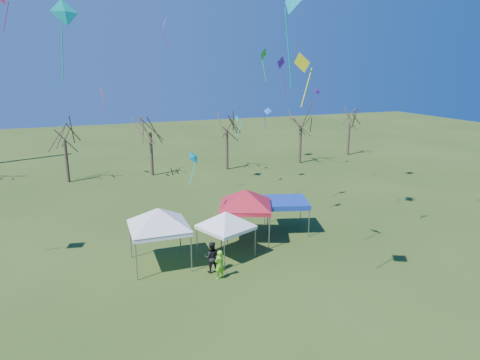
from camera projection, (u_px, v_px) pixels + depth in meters
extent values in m
plane|color=#2E4817|center=(269.00, 267.00, 24.82)|extent=(140.00, 140.00, 0.00)
cylinder|color=#3D2D21|center=(67.00, 161.00, 42.68)|extent=(0.32, 0.32, 4.28)
cylinder|color=#3D2D21|center=(151.00, 154.00, 45.34)|extent=(0.32, 0.32, 4.64)
cylinder|color=#3D2D21|center=(227.00, 150.00, 48.02)|extent=(0.32, 0.32, 4.49)
cylinder|color=#3D2D21|center=(300.00, 145.00, 51.26)|extent=(0.32, 0.32, 4.47)
cylinder|color=#3D2D21|center=(349.00, 139.00, 56.09)|extent=(0.32, 0.32, 4.23)
cylinder|color=gray|center=(137.00, 262.00, 23.02)|extent=(0.06, 0.06, 2.16)
cylinder|color=gray|center=(131.00, 241.00, 25.77)|extent=(0.06, 0.06, 2.16)
cylinder|color=gray|center=(191.00, 254.00, 24.00)|extent=(0.06, 0.06, 2.16)
cylinder|color=gray|center=(180.00, 235.00, 26.76)|extent=(0.06, 0.06, 2.16)
cube|color=white|center=(159.00, 228.00, 24.58)|extent=(3.33, 3.33, 0.26)
pyramid|color=white|center=(158.00, 208.00, 24.27)|extent=(4.58, 4.58, 1.08)
cylinder|color=gray|center=(224.00, 255.00, 24.31)|extent=(0.05, 0.05, 1.79)
cylinder|color=gray|center=(197.00, 242.00, 26.06)|extent=(0.05, 0.05, 1.79)
cylinder|color=gray|center=(255.00, 243.00, 25.99)|extent=(0.05, 0.05, 1.79)
cylinder|color=gray|center=(227.00, 232.00, 27.73)|extent=(0.05, 0.05, 1.79)
cube|color=white|center=(226.00, 227.00, 25.77)|extent=(3.50, 3.50, 0.21)
pyramid|color=white|center=(226.00, 212.00, 25.51)|extent=(3.51, 3.51, 0.89)
cylinder|color=gray|center=(221.00, 232.00, 27.11)|extent=(0.07, 0.07, 2.18)
cylinder|color=gray|center=(224.00, 216.00, 30.05)|extent=(0.07, 0.07, 2.18)
cylinder|color=gray|center=(269.00, 233.00, 27.02)|extent=(0.07, 0.07, 2.18)
cylinder|color=gray|center=(268.00, 217.00, 29.96)|extent=(0.07, 0.07, 2.18)
cube|color=#AE101F|center=(246.00, 207.00, 28.22)|extent=(4.28, 4.28, 0.26)
pyramid|color=#AE101F|center=(246.00, 189.00, 27.91)|extent=(4.25, 4.25, 1.09)
cylinder|color=gray|center=(270.00, 225.00, 28.81)|extent=(0.06, 0.06, 1.91)
cylinder|color=gray|center=(265.00, 212.00, 31.39)|extent=(0.06, 0.06, 1.91)
cylinder|color=gray|center=(309.00, 224.00, 29.00)|extent=(0.06, 0.06, 1.91)
cylinder|color=gray|center=(301.00, 211.00, 31.58)|extent=(0.06, 0.06, 1.91)
cube|color=#0E2D95|center=(286.00, 203.00, 29.92)|extent=(3.59, 3.59, 0.23)
cube|color=#0E2D95|center=(286.00, 201.00, 29.88)|extent=(3.59, 3.59, 0.11)
imported|color=#73DB23|center=(219.00, 264.00, 23.30)|extent=(0.71, 0.59, 1.65)
imported|color=black|center=(212.00, 257.00, 24.01)|extent=(1.04, 0.91, 1.81)
cube|color=red|center=(6.00, 17.00, 35.58)|extent=(0.69, 0.32, 2.42)
cone|color=blue|center=(268.00, 111.00, 41.15)|extent=(0.95, 0.89, 0.71)
cube|color=blue|center=(265.00, 121.00, 41.49)|extent=(0.39, 0.48, 1.61)
cone|color=purple|center=(164.00, 24.00, 35.74)|extent=(0.66, 1.26, 1.17)
cube|color=purple|center=(164.00, 39.00, 36.36)|extent=(0.72, 0.17, 1.79)
cone|color=green|center=(263.00, 54.00, 27.38)|extent=(0.85, 0.79, 0.80)
cube|color=green|center=(264.00, 70.00, 27.77)|extent=(0.27, 0.30, 1.56)
cone|color=#FFF51A|center=(302.00, 62.00, 22.02)|extent=(0.84, 1.23, 1.07)
cube|color=#FFF51A|center=(307.00, 88.00, 22.07)|extent=(0.72, 0.26, 1.97)
cone|color=#0CB89B|center=(65.00, 12.00, 22.17)|extent=(1.63, 1.16, 1.42)
cube|color=#0CB89B|center=(63.00, 52.00, 22.48)|extent=(0.28, 0.64, 3.33)
cone|color=#5B18AC|center=(281.00, 62.00, 31.30)|extent=(0.99, 0.74, 0.92)
cube|color=#5B18AC|center=(282.00, 81.00, 31.84)|extent=(0.30, 0.51, 2.21)
cone|color=#0DC7BF|center=(194.00, 157.00, 25.76)|extent=(1.04, 1.06, 0.84)
cube|color=#0DC7BF|center=(193.00, 173.00, 25.80)|extent=(0.39, 0.36, 1.46)
cube|color=#0B95A8|center=(288.00, 49.00, 16.71)|extent=(0.47, 0.11, 3.03)
cone|color=#68169F|center=(317.00, 91.00, 46.40)|extent=(0.99, 0.74, 0.85)
cube|color=#68169F|center=(316.00, 103.00, 46.61)|extent=(0.19, 0.38, 2.18)
cone|color=#0DC9CD|center=(237.00, 119.00, 45.02)|extent=(0.34, 0.73, 0.70)
cube|color=#0DC9CD|center=(239.00, 130.00, 45.02)|extent=(0.77, 0.22, 1.97)
cone|color=#EA3471|center=(102.00, 92.00, 39.52)|extent=(0.50, 1.02, 0.96)
cube|color=#EA3471|center=(103.00, 105.00, 39.52)|extent=(0.72, 0.13, 1.81)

